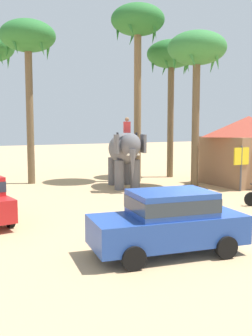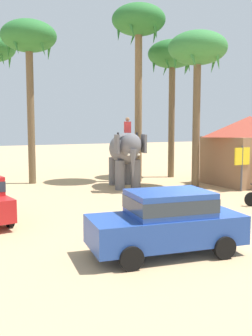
% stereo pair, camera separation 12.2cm
% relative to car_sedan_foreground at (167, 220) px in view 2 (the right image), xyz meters
% --- Properties ---
extents(ground_plane, '(120.00, 120.00, 0.00)m').
position_rel_car_sedan_foreground_xyz_m(ground_plane, '(1.93, 0.70, -0.93)').
color(ground_plane, tan).
extents(car_sedan_foreground, '(4.33, 2.39, 1.70)m').
position_rel_car_sedan_foreground_xyz_m(car_sedan_foreground, '(0.00, 0.00, 0.00)').
color(car_sedan_foreground, '#23479E').
rests_on(car_sedan_foreground, ground).
extents(elephant_with_mahout, '(2.46, 4.02, 3.88)m').
position_rel_car_sedan_foreground_xyz_m(elephant_with_mahout, '(4.35, 10.45, 1.06)').
color(elephant_with_mahout, slate).
rests_on(elephant_with_mahout, ground).
extents(palm_tree_behind_elephant, '(3.20, 3.20, 9.00)m').
position_rel_car_sedan_foreground_xyz_m(palm_tree_behind_elephant, '(9.22, 12.98, 6.87)').
color(palm_tree_behind_elephant, brown).
rests_on(palm_tree_behind_elephant, ground).
extents(palm_tree_near_hut, '(3.20, 3.20, 9.48)m').
position_rel_car_sedan_foreground_xyz_m(palm_tree_near_hut, '(0.24, 14.52, 7.31)').
color(palm_tree_near_hut, brown).
rests_on(palm_tree_near_hut, ground).
extents(palm_tree_left_of_road, '(3.20, 3.20, 8.53)m').
position_rel_car_sedan_foreground_xyz_m(palm_tree_left_of_road, '(7.91, 8.75, 6.44)').
color(palm_tree_left_of_road, brown).
rests_on(palm_tree_left_of_road, ground).
extents(palm_tree_far_back, '(3.20, 3.20, 10.60)m').
position_rel_car_sedan_foreground_xyz_m(palm_tree_far_back, '(6.23, 12.24, 8.33)').
color(palm_tree_far_back, brown).
rests_on(palm_tree_far_back, ground).
extents(roadside_hut, '(5.09, 4.31, 4.00)m').
position_rel_car_sedan_foreground_xyz_m(roadside_hut, '(11.43, 8.23, 1.20)').
color(roadside_hut, '#8C6647').
rests_on(roadside_hut, ground).
extents(signboard_yellow, '(1.00, 0.10, 2.40)m').
position_rel_car_sedan_foreground_xyz_m(signboard_yellow, '(9.13, 6.46, 0.76)').
color(signboard_yellow, '#4C4C51').
rests_on(signboard_yellow, ground).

